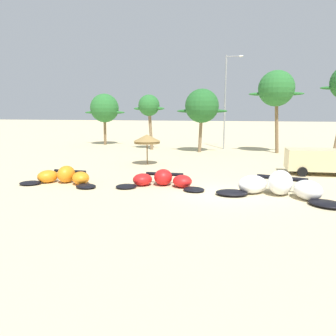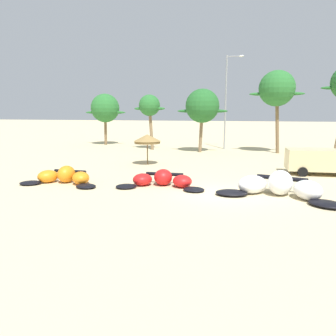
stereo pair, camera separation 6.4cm
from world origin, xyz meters
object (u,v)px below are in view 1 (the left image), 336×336
(kite_left, at_px, (162,180))
(beach_umbrella_near_van, at_px, (147,139))
(kite_left_of_center, at_px, (279,187))
(palm_center_left, at_px, (276,89))
(palm_left_of_gap, at_px, (202,106))
(parked_van, at_px, (321,160))
(lamppost_west, at_px, (226,98))
(palm_left, at_px, (149,106))
(palm_leftmost, at_px, (105,108))
(kite_far_left, at_px, (64,177))

(kite_left, height_order, beach_umbrella_near_van, beach_umbrella_near_van)
(kite_left_of_center, bearing_deg, palm_center_left, 85.45)
(palm_left_of_gap, bearing_deg, parked_van, -47.33)
(beach_umbrella_near_van, bearing_deg, kite_left, -67.23)
(kite_left, height_order, palm_left_of_gap, palm_left_of_gap)
(beach_umbrella_near_van, height_order, palm_left_of_gap, palm_left_of_gap)
(beach_umbrella_near_van, height_order, lamppost_west, lamppost_west)
(kite_left_of_center, distance_m, beach_umbrella_near_van, 13.04)
(kite_left, relative_size, lamppost_west, 0.52)
(beach_umbrella_near_van, bearing_deg, palm_left, 104.86)
(palm_leftmost, bearing_deg, kite_far_left, -72.84)
(kite_far_left, relative_size, kite_left_of_center, 0.82)
(kite_left_of_center, xyz_separation_m, palm_left, (-12.72, 18.94, 4.59))
(kite_far_left, relative_size, palm_center_left, 0.61)
(kite_left, relative_size, palm_leftmost, 0.83)
(palm_leftmost, relative_size, palm_center_left, 0.78)
(kite_left_of_center, relative_size, beach_umbrella_near_van, 2.52)
(palm_left, bearing_deg, palm_leftmost, 151.95)
(parked_van, relative_size, lamppost_west, 0.46)
(palm_leftmost, xyz_separation_m, palm_center_left, (21.56, -4.09, 1.97))
(palm_center_left, xyz_separation_m, lamppost_west, (-5.34, 2.69, -0.82))
(kite_left, xyz_separation_m, beach_umbrella_near_van, (-3.14, 7.47, 1.84))
(parked_van, distance_m, palm_center_left, 13.37)
(beach_umbrella_near_van, height_order, palm_center_left, palm_center_left)
(parked_van, bearing_deg, kite_left, -149.77)
(kite_left_of_center, bearing_deg, kite_left, 172.87)
(kite_left_of_center, distance_m, lamppost_west, 22.49)
(parked_van, relative_size, palm_left, 0.78)
(parked_van, height_order, palm_center_left, palm_center_left)
(kite_left, bearing_deg, parked_van, 30.23)
(beach_umbrella_near_van, bearing_deg, palm_center_left, 42.52)
(palm_center_left, bearing_deg, kite_left, -114.73)
(kite_left, distance_m, palm_left, 19.62)
(kite_left, relative_size, palm_center_left, 0.64)
(beach_umbrella_near_van, height_order, palm_left, palm_left)
(kite_far_left, height_order, palm_center_left, palm_center_left)
(palm_leftmost, bearing_deg, lamppost_west, -4.93)
(palm_left, bearing_deg, palm_left_of_gap, -10.48)
(kite_left, bearing_deg, palm_leftmost, 121.15)
(palm_left, bearing_deg, kite_left, -71.78)
(palm_center_left, bearing_deg, palm_left, 179.30)
(palm_leftmost, height_order, palm_left_of_gap, palm_left_of_gap)
(parked_van, xyz_separation_m, palm_left_of_gap, (-9.99, 10.84, 4.00))
(beach_umbrella_near_van, bearing_deg, palm_leftmost, 124.97)
(palm_left, distance_m, palm_center_left, 14.32)
(palm_left, xyz_separation_m, palm_left_of_gap, (6.38, -1.18, -0.03))
(kite_far_left, bearing_deg, parked_van, 21.80)
(palm_left, relative_size, palm_left_of_gap, 0.93)
(beach_umbrella_near_van, relative_size, parked_van, 0.52)
(kite_far_left, height_order, kite_left, kite_far_left)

